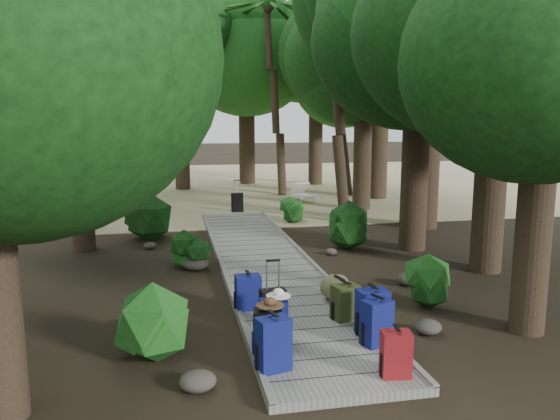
{
  "coord_description": "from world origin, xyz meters",
  "views": [
    {
      "loc": [
        -1.96,
        -10.37,
        3.18
      ],
      "look_at": [
        0.59,
        2.28,
        1.0
      ],
      "focal_mm": 35.0,
      "sensor_mm": 36.0,
      "label": 1
    }
  ],
  "objects": [
    {
      "name": "shrub_right_b",
      "position": [
        2.37,
        2.33,
        0.57
      ],
      "size": [
        1.26,
        1.26,
        1.14
      ],
      "primitive_type": null,
      "color": "#195018",
      "rests_on": "ground"
    },
    {
      "name": "tree_back_d",
      "position": [
        -5.83,
        14.42,
        4.08
      ],
      "size": [
        4.89,
        4.89,
        8.16
      ],
      "primitive_type": null,
      "color": "black",
      "rests_on": "ground"
    },
    {
      "name": "hat_white",
      "position": [
        -0.59,
        -3.45,
        0.87
      ],
      "size": [
        0.33,
        0.33,
        0.11
      ],
      "primitive_type": null,
      "color": "silver",
      "rests_on": "backpack_left_c"
    },
    {
      "name": "tree_back_a",
      "position": [
        -1.42,
        14.43,
        4.68
      ],
      "size": [
        5.4,
        5.4,
        9.35
      ],
      "primitive_type": null,
      "color": "black",
      "rests_on": "ground"
    },
    {
      "name": "tree_right_d",
      "position": [
        5.28,
        4.22,
        5.73
      ],
      "size": [
        6.25,
        6.25,
        11.46
      ],
      "primitive_type": null,
      "color": "black",
      "rests_on": "ground"
    },
    {
      "name": "palm_right_c",
      "position": [
        2.88,
        12.06,
        3.82
      ],
      "size": [
        4.8,
        4.8,
        7.64
      ],
      "primitive_type": null,
      "color": "#143D11",
      "rests_on": "ground"
    },
    {
      "name": "backpack_right_d",
      "position": [
        0.61,
        -2.71,
        0.42
      ],
      "size": [
        0.45,
        0.38,
        0.6
      ],
      "primitive_type": null,
      "rotation": [
        0.0,
        0.0,
        0.27
      ],
      "color": "#393D18",
      "rests_on": "boardwalk"
    },
    {
      "name": "rock_left_d",
      "position": [
        -2.52,
        3.08,
        0.08
      ],
      "size": [
        0.31,
        0.28,
        0.17
      ],
      "primitive_type": null,
      "color": "#4C473F",
      "rests_on": "ground"
    },
    {
      "name": "tree_left_c",
      "position": [
        -4.08,
        3.3,
        3.91
      ],
      "size": [
        4.49,
        4.49,
        7.82
      ],
      "primitive_type": null,
      "color": "black",
      "rests_on": "ground"
    },
    {
      "name": "tree_right_a",
      "position": [
        3.23,
        -3.44,
        3.65
      ],
      "size": [
        4.38,
        4.38,
        7.31
      ],
      "primitive_type": null,
      "color": "black",
      "rests_on": "ground"
    },
    {
      "name": "shrub_left_a",
      "position": [
        -2.21,
        -3.23,
        0.46
      ],
      "size": [
        1.02,
        1.02,
        0.91
      ],
      "primitive_type": null,
      "color": "#195018",
      "rests_on": "ground"
    },
    {
      "name": "rock_left_a",
      "position": [
        -1.72,
        -4.3,
        0.12
      ],
      "size": [
        0.44,
        0.4,
        0.24
      ],
      "primitive_type": null,
      "color": "#4C473F",
      "rests_on": "ground"
    },
    {
      "name": "palm_right_b",
      "position": [
        5.24,
        11.37,
        4.78
      ],
      "size": [
        4.94,
        4.94,
        9.55
      ],
      "primitive_type": null,
      "color": "#143D11",
      "rests_on": "ground"
    },
    {
      "name": "tree_back_c",
      "position": [
        4.92,
        15.05,
        4.76
      ],
      "size": [
        5.29,
        5.29,
        9.52
      ],
      "primitive_type": null,
      "color": "black",
      "rests_on": "ground"
    },
    {
      "name": "palm_left_a",
      "position": [
        -4.55,
        6.25,
        3.64
      ],
      "size": [
        4.58,
        4.58,
        7.28
      ],
      "primitive_type": null,
      "color": "#143D11",
      "rests_on": "ground"
    },
    {
      "name": "shrub_left_b",
      "position": [
        -1.63,
        1.15,
        0.38
      ],
      "size": [
        0.85,
        0.85,
        0.76
      ],
      "primitive_type": null,
      "color": "#195018",
      "rests_on": "ground"
    },
    {
      "name": "rock_left_b",
      "position": [
        -2.64,
        -2.14,
        0.09
      ],
      "size": [
        0.33,
        0.3,
        0.18
      ],
      "primitive_type": null,
      "color": "#4C473F",
      "rests_on": "ground"
    },
    {
      "name": "backpack_left_a",
      "position": [
        -0.8,
        -4.18,
        0.49
      ],
      "size": [
        0.45,
        0.37,
        0.74
      ],
      "primitive_type": null,
      "rotation": [
        0.0,
        0.0,
        0.27
      ],
      "color": "navy",
      "rests_on": "boardwalk"
    },
    {
      "name": "tree_right_c",
      "position": [
        3.8,
        1.8,
        4.63
      ],
      "size": [
        5.35,
        5.35,
        9.26
      ],
      "primitive_type": null,
      "color": "black",
      "rests_on": "ground"
    },
    {
      "name": "tree_right_b",
      "position": [
        4.49,
        -0.31,
        4.61
      ],
      "size": [
        5.16,
        5.16,
        9.22
      ],
      "primitive_type": null,
      "color": "black",
      "rests_on": "ground"
    },
    {
      "name": "backpack_left_c",
      "position": [
        -0.64,
        -3.4,
        0.47
      ],
      "size": [
        0.39,
        0.3,
        0.69
      ],
      "primitive_type": null,
      "rotation": [
        0.0,
        0.0,
        -0.09
      ],
      "color": "navy",
      "rests_on": "boardwalk"
    },
    {
      "name": "shrub_right_c",
      "position": [
        1.78,
        5.83,
        0.38
      ],
      "size": [
        0.84,
        0.84,
        0.76
      ],
      "primitive_type": null,
      "color": "#195018",
      "rests_on": "ground"
    },
    {
      "name": "shrub_right_a",
      "position": [
        2.14,
        -2.07,
        0.4
      ],
      "size": [
        0.89,
        0.89,
        0.8
      ],
      "primitive_type": null,
      "color": "#195018",
      "rests_on": "ground"
    },
    {
      "name": "backpack_left_d",
      "position": [
        -0.79,
        -1.95,
        0.43
      ],
      "size": [
        0.42,
        0.31,
        0.62
      ],
      "primitive_type": null,
      "rotation": [
        0.0,
        0.0,
        0.04
      ],
      "color": "navy",
      "rests_on": "boardwalk"
    },
    {
      "name": "rock_left_c",
      "position": [
        -1.5,
        0.93,
        0.15
      ],
      "size": [
        0.54,
        0.48,
        0.3
      ],
      "primitive_type": null,
      "color": "#4C473F",
      "rests_on": "ground"
    },
    {
      "name": "backpack_right_a",
      "position": [
        0.61,
        -4.64,
        0.43
      ],
      "size": [
        0.38,
        0.3,
        0.62
      ],
      "primitive_type": null,
      "rotation": [
        0.0,
        0.0,
        -0.15
      ],
      "color": "maroon",
      "rests_on": "boardwalk"
    },
    {
      "name": "rock_right_a",
      "position": [
        1.72,
        -3.26,
        0.11
      ],
      "size": [
        0.41,
        0.37,
        0.22
      ],
      "primitive_type": null,
      "color": "#4C473F",
      "rests_on": "ground"
    },
    {
      "name": "shrub_left_c",
      "position": [
        -2.68,
        4.3,
        0.6
      ],
      "size": [
        1.32,
        1.32,
        1.19
      ],
      "primitive_type": null,
      "color": "#195018",
      "rests_on": "ground"
    },
    {
      "name": "duffel_right_khaki",
      "position": [
        0.75,
        -1.96,
        0.32
      ],
      "size": [
        0.54,
        0.69,
        0.41
      ],
      "primitive_type": null,
      "rotation": [
        0.0,
        0.0,
        0.24
      ],
      "color": "brown",
      "rests_on": "boardwalk"
    },
    {
      "name": "backpack_right_c",
      "position": [
        0.79,
        -3.37,
        0.49
      ],
      "size": [
        0.44,
        0.32,
        0.73
      ],
      "primitive_type": null,
      "rotation": [
        0.0,
        0.0,
        0.05
      ],
      "color": "navy",
      "rests_on": "boardwalk"
    },
    {
      "name": "rock_right_b",
      "position": [
        2.44,
        -0.94,
        0.12
      ],
      "size": [
        0.44,
        0.4,
        0.24
      ],
      "primitive_type": null,
      "color": "#4C473F",
      "rests_on": "ground"
    },
    {
      "name": "tree_right_f",
      "position": [
        6.15,
        10.11,
        5.43
      ],
      "size": [
        6.08,
        6.08,
        10.86
      ],
      "primitive_type": null,
      "color": "black",
      "rests_on": "ground"
    },
    {
      "name": "lone_suitcase_on_sand",
      "position": [
        0.25,
        7.94,
        0.34
      ],
      "size": [
        0.42,
        0.25,
        0.64
      ],
      "primitive_type": null,
      "rotation": [
        0.0,
        0.0,
        -0.05
      ],
      "color": "black",
      "rests_on": "sand_beach"
    },
    {
      "name": "backpack_left_b",
      "position": [
        -0.79,
        -3.73,
        0.45
      ],
      "size": [
        0.41,
        0.33,
        0.67
      ],
      "primitive_type": null,
      "rotation": [
        0.0,
        0.0,
        -0.2
      ],
      "color": "black",
      "rests_on": "boardwalk"
    },
    {
      "name": "hat_brown",
      "position": [
        -0.76,
        -3.74,
        0.84
      ],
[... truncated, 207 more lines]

